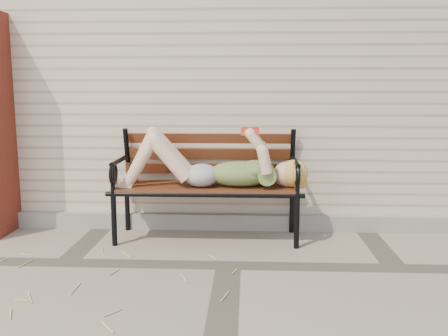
{
  "coord_description": "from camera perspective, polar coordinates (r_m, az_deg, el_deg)",
  "views": [
    {
      "loc": [
        0.14,
        -3.6,
        1.33
      ],
      "look_at": [
        -0.06,
        0.44,
        0.68
      ],
      "focal_mm": 40.0,
      "sensor_mm": 36.0,
      "label": 1
    }
  ],
  "objects": [
    {
      "name": "ground",
      "position": [
        3.84,
        0.52,
        -11.07
      ],
      "size": [
        80.0,
        80.0,
        0.0
      ],
      "primitive_type": "plane",
      "color": "gray",
      "rests_on": "ground"
    },
    {
      "name": "house_wall",
      "position": [
        6.61,
        1.58,
        10.64
      ],
      "size": [
        8.0,
        4.0,
        3.0
      ],
      "primitive_type": "cube",
      "color": "beige",
      "rests_on": "ground"
    },
    {
      "name": "foundation_strip",
      "position": [
        4.74,
        0.98,
        -6.17
      ],
      "size": [
        8.0,
        0.1,
        0.15
      ],
      "primitive_type": "cube",
      "color": "gray",
      "rests_on": "ground"
    },
    {
      "name": "garden_bench",
      "position": [
        4.46,
        -1.88,
        0.19
      ],
      "size": [
        1.75,
        0.7,
        1.13
      ],
      "color": "black",
      "rests_on": "ground"
    },
    {
      "name": "reading_woman",
      "position": [
        4.31,
        -1.84,
        0.4
      ],
      "size": [
        1.65,
        0.37,
        0.52
      ],
      "color": "#0A3547",
      "rests_on": "ground"
    },
    {
      "name": "straw_scatter",
      "position": [
        3.72,
        -19.59,
        -12.2
      ],
      "size": [
        2.88,
        1.81,
        0.01
      ],
      "color": "#DFB46D",
      "rests_on": "ground"
    }
  ]
}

